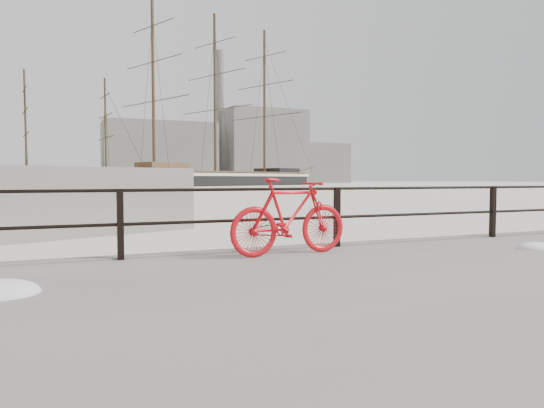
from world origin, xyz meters
name	(u,v)px	position (x,y,z in m)	size (l,w,h in m)	color
ground	(332,266)	(0.00, 0.00, 0.00)	(400.00, 400.00, 0.00)	white
promenade	(539,317)	(0.00, -4.00, 0.17)	(36.00, 8.00, 0.35)	gray
guardrail	(337,217)	(0.00, -0.15, 0.85)	(28.00, 0.10, 1.00)	black
bicycle	(290,216)	(-1.11, -0.66, 0.93)	(1.92, 0.29, 1.16)	red
barque_black	(215,186)	(23.58, 91.00, 0.00)	(65.86, 21.55, 36.86)	black
schooner_mid	(68,188)	(-4.73, 78.87, 0.00)	(26.68, 11.29, 19.39)	white
industrial_west	(159,154)	(20.00, 140.00, 9.00)	(32.00, 18.00, 18.00)	gray
industrial_mid	(262,147)	(55.00, 145.00, 12.00)	(26.00, 20.00, 24.00)	gray
industrial_east	(316,164)	(78.00, 150.00, 7.00)	(20.00, 16.00, 14.00)	gray
smokestack	(220,117)	(42.00, 150.00, 22.00)	(2.80, 2.80, 44.00)	gray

